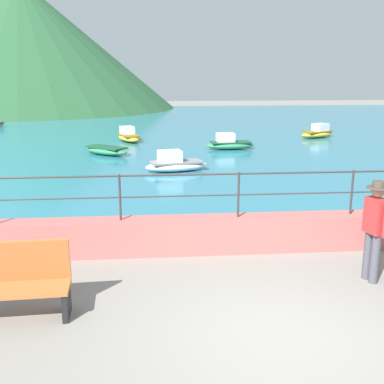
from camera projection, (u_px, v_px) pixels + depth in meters
ground_plane at (280, 336)px, 6.26m from camera, size 120.00×120.00×0.00m
promenade_wall at (237, 233)px, 9.27m from camera, size 20.00×0.56×0.70m
railing at (239, 186)px, 9.03m from camera, size 18.44×0.04×0.90m
lake_water at (176, 127)px, 31.22m from camera, size 64.00×44.32×0.06m
hill_main at (23, 45)px, 47.39m from camera, size 30.98×30.98×12.91m
bench_main at (9, 281)px, 6.64m from camera, size 1.73×0.64×1.13m
person_walking at (374, 226)px, 7.73m from camera, size 0.38×0.56×1.75m
boat_0 at (128, 136)px, 24.38m from camera, size 1.60×2.47×0.76m
boat_2 at (318, 133)px, 25.87m from camera, size 2.44×1.92×0.76m
boat_3 at (107, 150)px, 20.21m from camera, size 2.34×2.17×0.36m
boat_4 at (175, 164)px, 16.73m from camera, size 2.44×1.38×0.76m
boat_5 at (229, 143)px, 21.72m from camera, size 2.37×1.09×0.76m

